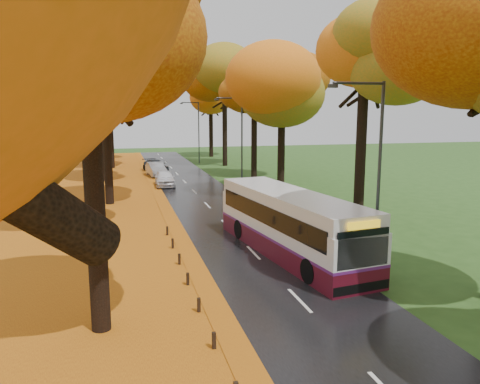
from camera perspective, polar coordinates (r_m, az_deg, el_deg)
name	(u,v)px	position (r m, az deg, el deg)	size (l,w,h in m)	color
road	(205,203)	(35.20, -4.30, -1.33)	(6.50, 90.00, 0.04)	black
centre_line	(205,203)	(35.20, -4.30, -1.29)	(0.12, 90.00, 0.01)	silver
leaf_verge	(79,209)	(34.78, -19.05, -2.00)	(12.00, 90.00, 0.02)	#88360C
leaf_drift	(164,205)	(34.79, -9.25, -1.52)	(0.90, 90.00, 0.01)	orange
trees_left	(100,73)	(36.16, -16.72, 13.74)	(9.20, 74.00, 13.88)	black
trees_right	(288,74)	(38.41, 5.91, 14.07)	(9.30, 74.20, 13.96)	black
bollard_row	(206,321)	(15.37, -4.19, -15.46)	(0.11, 23.51, 0.52)	black
streetlamp_near	(374,163)	(19.87, 16.04, 3.36)	(2.45, 0.18, 8.00)	#333538
streetlamp_mid	(239,136)	(40.33, -0.12, 6.84)	(2.45, 0.18, 8.00)	#333538
streetlamp_far	(197,127)	(61.85, -5.29, 7.85)	(2.45, 0.18, 8.00)	#333538
bus	(290,222)	(22.47, 6.09, -3.66)	(4.12, 11.56, 2.98)	#460B17
car_white	(165,178)	(43.33, -9.15, 1.67)	(1.70, 4.21, 1.44)	white
car_silver	(156,169)	(50.17, -10.20, 2.75)	(1.53, 4.39, 1.45)	gray
car_dark	(155,166)	(53.75, -10.28, 3.16)	(1.89, 4.64, 1.35)	black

